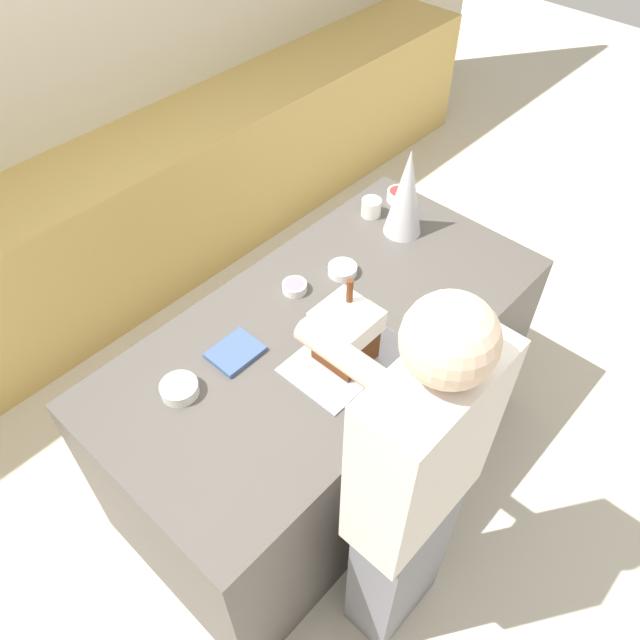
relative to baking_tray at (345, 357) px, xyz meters
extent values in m
plane|color=beige|center=(0.07, 0.16, -0.93)|extent=(12.00, 12.00, 0.00)
cube|color=beige|center=(0.07, 2.16, 0.37)|extent=(8.00, 0.05, 2.60)
cube|color=tan|center=(0.07, 1.84, -0.49)|extent=(6.00, 0.60, 0.88)
cube|color=#514C47|center=(0.07, 0.16, -0.47)|extent=(1.88, 0.93, 0.93)
cube|color=#9E9EA8|center=(0.00, 0.00, 0.00)|extent=(0.44, 0.29, 0.01)
cube|color=#5B2D14|center=(0.00, 0.00, 0.08)|extent=(0.17, 0.18, 0.15)
cube|color=white|center=(0.00, 0.00, 0.19)|extent=(0.19, 0.20, 0.09)
cylinder|color=#5B2D14|center=(0.05, 0.03, 0.29)|extent=(0.02, 0.02, 0.10)
cone|color=silver|center=(0.73, 0.30, 0.20)|extent=(0.17, 0.17, 0.41)
cylinder|color=white|center=(0.90, 0.45, 0.02)|extent=(0.11, 0.11, 0.05)
cylinder|color=red|center=(0.90, 0.45, 0.04)|extent=(0.09, 0.09, 0.01)
cylinder|color=white|center=(0.13, 0.38, 0.01)|extent=(0.10, 0.10, 0.04)
cylinder|color=pink|center=(0.13, 0.38, 0.03)|extent=(0.08, 0.08, 0.01)
cylinder|color=silver|center=(-0.51, 0.32, 0.02)|extent=(0.14, 0.14, 0.04)
cylinder|color=yellow|center=(-0.51, 0.32, 0.04)|extent=(0.11, 0.11, 0.01)
cylinder|color=white|center=(0.34, 0.31, 0.01)|extent=(0.12, 0.12, 0.04)
cylinder|color=orange|center=(0.34, 0.31, 0.03)|extent=(0.10, 0.10, 0.01)
cube|color=#3F598C|center=(-0.26, 0.31, 0.01)|extent=(0.18, 0.15, 0.02)
cylinder|color=white|center=(0.73, 0.48, 0.04)|extent=(0.09, 0.09, 0.08)
cube|color=slate|center=(-0.27, -0.52, -0.50)|extent=(0.36, 0.20, 0.86)
cube|color=silver|center=(-0.27, -0.52, 0.27)|extent=(0.47, 0.21, 0.68)
sphere|color=beige|center=(-0.27, -0.52, 0.72)|extent=(0.23, 0.23, 0.23)
cylinder|color=beige|center=(-0.27, -0.29, 0.42)|extent=(0.08, 0.47, 0.08)
camera|label=1|loc=(-1.14, -0.93, 1.78)|focal=35.00mm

